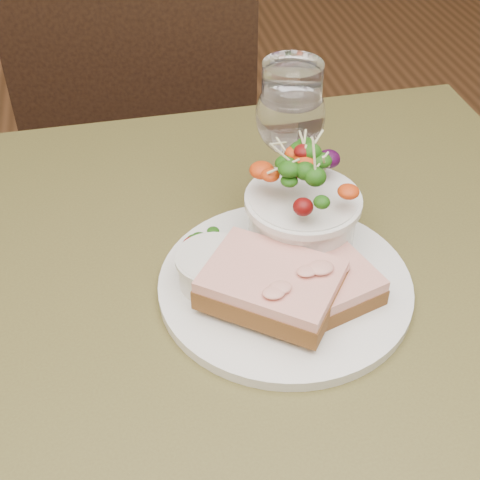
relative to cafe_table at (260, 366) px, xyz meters
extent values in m
cube|color=#4C4420|center=(0.00, 0.00, 0.08)|extent=(0.80, 0.80, 0.04)
cylinder|color=black|center=(-0.34, 0.34, -0.29)|extent=(0.05, 0.05, 0.71)
cylinder|color=black|center=(0.34, 0.34, -0.29)|extent=(0.05, 0.05, 0.71)
cube|color=black|center=(-0.04, 0.78, -0.20)|extent=(0.50, 0.50, 0.04)
cube|color=black|center=(-0.08, 0.59, 0.03)|extent=(0.42, 0.13, 0.45)
cube|color=black|center=(-0.04, 0.78, -0.42)|extent=(0.43, 0.43, 0.45)
cylinder|color=white|center=(0.03, 0.01, 0.11)|extent=(0.26, 0.26, 0.01)
cube|color=#4C2714|center=(0.06, -0.02, 0.12)|extent=(0.12, 0.11, 0.02)
cube|color=beige|center=(0.06, -0.02, 0.14)|extent=(0.12, 0.10, 0.01)
cube|color=#4C2714|center=(0.01, -0.01, 0.13)|extent=(0.16, 0.15, 0.02)
cube|color=beige|center=(0.01, -0.01, 0.15)|extent=(0.16, 0.15, 0.01)
cylinder|color=silver|center=(-0.04, 0.03, 0.13)|extent=(0.07, 0.07, 0.04)
cylinder|color=brown|center=(-0.04, 0.03, 0.15)|extent=(0.06, 0.06, 0.01)
cylinder|color=white|center=(0.06, 0.07, 0.14)|extent=(0.12, 0.12, 0.06)
ellipsoid|color=#103609|center=(0.06, 0.07, 0.20)|extent=(0.10, 0.10, 0.06)
ellipsoid|color=#103609|center=(-0.04, 0.09, 0.12)|extent=(0.04, 0.04, 0.01)
sphere|color=#970908|center=(-0.06, 0.08, 0.12)|extent=(0.02, 0.02, 0.02)
cylinder|color=white|center=(0.06, 0.15, 0.10)|extent=(0.07, 0.07, 0.00)
cylinder|color=white|center=(0.06, 0.15, 0.15)|extent=(0.01, 0.01, 0.09)
ellipsoid|color=white|center=(0.06, 0.15, 0.23)|extent=(0.08, 0.08, 0.09)
camera|label=1|loc=(-0.12, -0.46, 0.60)|focal=50.00mm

